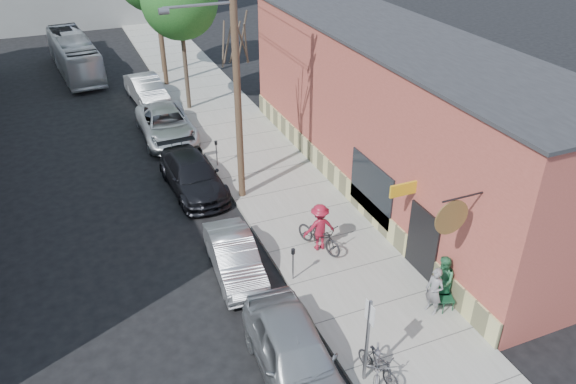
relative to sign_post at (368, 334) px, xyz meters
name	(u,v)px	position (x,y,z in m)	size (l,w,h in m)	color
ground	(233,304)	(-2.35, 4.44, -1.83)	(120.00, 120.00, 0.00)	black
sidewalk	(246,145)	(1.90, 15.44, -1.76)	(4.50, 58.00, 0.15)	#9C9B90
cafe_building	(397,114)	(6.64, 9.43, 1.47)	(6.60, 20.20, 6.61)	#A4493D
sign_post	(368,334)	(0.00, 0.00, 0.00)	(0.07, 0.45, 2.80)	slate
parking_meter_near	(293,259)	(-0.10, 4.72, -0.85)	(0.14, 0.14, 1.24)	slate
parking_meter_far	(216,149)	(-0.10, 13.80, -0.85)	(0.14, 0.14, 1.24)	slate
utility_pole_near	(235,77)	(0.04, 10.74, 3.58)	(3.57, 0.28, 10.00)	#503A28
utility_pole_far	(157,0)	(0.10, 25.99, 3.51)	(1.80, 0.28, 10.00)	#503A28
tree_bare	(238,122)	(0.45, 11.95, 1.14)	(0.24, 0.24, 5.65)	#44392C
tree_leafy_mid	(179,1)	(0.45, 21.40, 4.30)	(4.08, 4.08, 8.04)	#44392C
patio_chair_a	(441,291)	(3.82, 1.82, -1.24)	(0.50, 0.50, 0.88)	#103922
patio_chair_b	(446,298)	(3.76, 1.49, -1.24)	(0.50, 0.50, 0.88)	#103922
patron_grey	(434,291)	(3.30, 1.54, -0.86)	(0.60, 0.40, 1.65)	slate
patron_green	(442,280)	(3.85, 1.87, -0.84)	(0.82, 0.64, 1.69)	#30794C
cyclist	(319,227)	(1.48, 5.99, -0.76)	(1.19, 0.68, 1.84)	maroon
cyclist_bike	(319,236)	(1.48, 5.99, -1.14)	(0.72, 2.08, 1.09)	black
parked_bike_a	(378,365)	(0.38, -0.09, -1.22)	(0.44, 1.54, 0.93)	black
parked_bike_b	(378,365)	(0.35, -0.11, -1.21)	(0.63, 1.81, 0.95)	slate
car_0	(295,355)	(-1.67, 0.91, -0.98)	(2.00, 4.98, 1.70)	#979A9E
car_1	(235,257)	(-1.77, 5.96, -1.15)	(1.44, 4.13, 1.36)	#96999D
car_2	(193,175)	(-1.65, 12.21, -1.10)	(2.07, 5.08, 1.47)	black
car_3	(167,125)	(-1.55, 18.01, -1.06)	(2.55, 5.52, 1.54)	#ACB2B4
car_4	(147,90)	(-1.55, 23.61, -1.06)	(1.63, 4.68, 1.54)	#AAAFB2
bus	(74,55)	(-5.00, 30.78, -0.54)	(2.18, 9.31, 2.59)	silver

